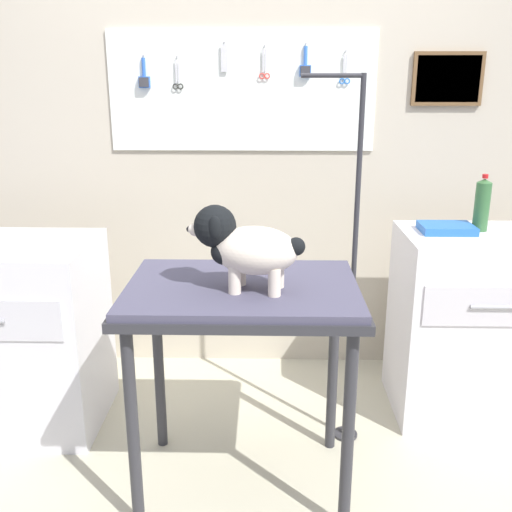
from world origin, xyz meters
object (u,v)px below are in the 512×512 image
at_px(grooming_arm, 351,283).
at_px(counter_left, 12,335).
at_px(soda_bottle, 482,205).
at_px(grooming_table, 242,309).
at_px(dog, 244,246).
at_px(cabinet_right, 469,324).

relative_size(grooming_arm, counter_left, 1.81).
bearing_deg(soda_bottle, grooming_table, -148.96).
relative_size(grooming_table, dog, 2.09).
height_order(grooming_table, counter_left, counter_left).
height_order(dog, counter_left, dog).
bearing_deg(dog, soda_bottle, 33.24).
relative_size(cabinet_right, soda_bottle, 3.41).
bearing_deg(cabinet_right, soda_bottle, 71.14).
distance_m(grooming_table, soda_bottle, 1.29).
height_order(counter_left, soda_bottle, soda_bottle).
relative_size(grooming_table, counter_left, 0.99).
distance_m(dog, soda_bottle, 1.28).
relative_size(grooming_table, cabinet_right, 0.97).
bearing_deg(grooming_table, soda_bottle, 31.04).
height_order(grooming_arm, cabinet_right, grooming_arm).
bearing_deg(grooming_table, dog, -80.89).
bearing_deg(counter_left, grooming_arm, -4.01).
relative_size(dog, counter_left, 0.47).
distance_m(dog, cabinet_right, 1.35).
distance_m(grooming_table, grooming_arm, 0.55).
bearing_deg(counter_left, dog, -23.96).
xyz_separation_m(grooming_table, cabinet_right, (1.06, 0.59, -0.31)).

